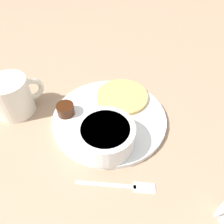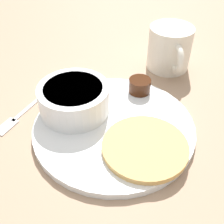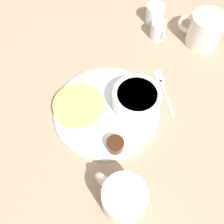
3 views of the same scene
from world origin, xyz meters
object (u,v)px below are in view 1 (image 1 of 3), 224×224
at_px(plate, 109,118).
at_px(coffee_mug, 13,96).
at_px(fork, 125,186).
at_px(bowl, 106,135).

relative_size(plate, coffee_mug, 2.33).
distance_m(coffee_mug, fork, 0.33).
relative_size(plate, bowl, 2.22).
height_order(plate, fork, plate).
xyz_separation_m(bowl, coffee_mug, (0.00, -0.24, 0.01)).
height_order(coffee_mug, fork, coffee_mug).
distance_m(bowl, fork, 0.10).
distance_m(plate, coffee_mug, 0.23).
bearing_deg(bowl, coffee_mug, -89.91).
bearing_deg(plate, bowl, 21.16).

